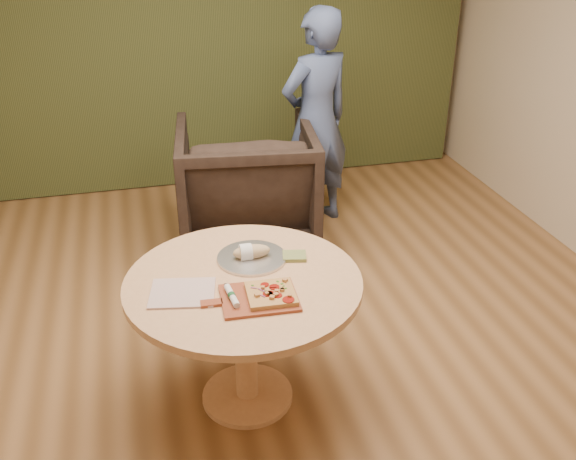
{
  "coord_description": "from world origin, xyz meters",
  "views": [
    {
      "loc": [
        -0.64,
        -2.76,
        2.41
      ],
      "look_at": [
        0.11,
        0.25,
        0.78
      ],
      "focal_mm": 40.0,
      "sensor_mm": 36.0,
      "label": 1
    }
  ],
  "objects_px": {
    "pizza_paddle": "(257,298)",
    "cutlery_roll": "(232,296)",
    "flatbread_pizza": "(271,294)",
    "armchair": "(247,179)",
    "pedestal_table": "(244,303)",
    "bread_roll": "(250,252)",
    "person_standing": "(316,121)",
    "serving_tray": "(252,258)"
  },
  "relations": [
    {
      "from": "serving_tray",
      "to": "bread_roll",
      "type": "xyz_separation_m",
      "value": [
        -0.01,
        0.0,
        0.04
      ]
    },
    {
      "from": "pizza_paddle",
      "to": "cutlery_roll",
      "type": "bearing_deg",
      "value": 175.37
    },
    {
      "from": "person_standing",
      "to": "armchair",
      "type": "bearing_deg",
      "value": -1.59
    },
    {
      "from": "pedestal_table",
      "to": "cutlery_roll",
      "type": "bearing_deg",
      "value": -115.95
    },
    {
      "from": "flatbread_pizza",
      "to": "armchair",
      "type": "relative_size",
      "value": 0.22
    },
    {
      "from": "armchair",
      "to": "person_standing",
      "type": "distance_m",
      "value": 0.72
    },
    {
      "from": "serving_tray",
      "to": "pedestal_table",
      "type": "bearing_deg",
      "value": -113.55
    },
    {
      "from": "pedestal_table",
      "to": "armchair",
      "type": "distance_m",
      "value": 1.8
    },
    {
      "from": "serving_tray",
      "to": "bread_roll",
      "type": "distance_m",
      "value": 0.04
    },
    {
      "from": "pedestal_table",
      "to": "serving_tray",
      "type": "xyz_separation_m",
      "value": [
        0.08,
        0.18,
        0.15
      ]
    },
    {
      "from": "armchair",
      "to": "cutlery_roll",
      "type": "bearing_deg",
      "value": 84.38
    },
    {
      "from": "pizza_paddle",
      "to": "cutlery_roll",
      "type": "xyz_separation_m",
      "value": [
        -0.11,
        0.01,
        0.02
      ]
    },
    {
      "from": "flatbread_pizza",
      "to": "bread_roll",
      "type": "relative_size",
      "value": 1.19
    },
    {
      "from": "pizza_paddle",
      "to": "cutlery_roll",
      "type": "height_order",
      "value": "cutlery_roll"
    },
    {
      "from": "cutlery_roll",
      "to": "bread_roll",
      "type": "xyz_separation_m",
      "value": [
        0.15,
        0.36,
        0.01
      ]
    },
    {
      "from": "flatbread_pizza",
      "to": "person_standing",
      "type": "height_order",
      "value": "person_standing"
    },
    {
      "from": "pizza_paddle",
      "to": "serving_tray",
      "type": "bearing_deg",
      "value": 85.07
    },
    {
      "from": "flatbread_pizza",
      "to": "pedestal_table",
      "type": "bearing_deg",
      "value": 116.07
    },
    {
      "from": "cutlery_roll",
      "to": "armchair",
      "type": "relative_size",
      "value": 0.19
    },
    {
      "from": "flatbread_pizza",
      "to": "person_standing",
      "type": "xyz_separation_m",
      "value": [
        0.85,
        2.16,
        0.08
      ]
    },
    {
      "from": "cutlery_roll",
      "to": "flatbread_pizza",
      "type": "bearing_deg",
      "value": -13.05
    },
    {
      "from": "serving_tray",
      "to": "bread_roll",
      "type": "relative_size",
      "value": 1.84
    },
    {
      "from": "cutlery_roll",
      "to": "bread_roll",
      "type": "distance_m",
      "value": 0.39
    },
    {
      "from": "serving_tray",
      "to": "person_standing",
      "type": "relative_size",
      "value": 0.21
    },
    {
      "from": "pizza_paddle",
      "to": "flatbread_pizza",
      "type": "relative_size",
      "value": 1.96
    },
    {
      "from": "pedestal_table",
      "to": "flatbread_pizza",
      "type": "bearing_deg",
      "value": -63.93
    },
    {
      "from": "flatbread_pizza",
      "to": "person_standing",
      "type": "distance_m",
      "value": 2.32
    },
    {
      "from": "pizza_paddle",
      "to": "serving_tray",
      "type": "distance_m",
      "value": 0.37
    },
    {
      "from": "pizza_paddle",
      "to": "person_standing",
      "type": "xyz_separation_m",
      "value": [
        0.92,
        2.15,
        0.1
      ]
    },
    {
      "from": "pizza_paddle",
      "to": "bread_roll",
      "type": "height_order",
      "value": "bread_roll"
    },
    {
      "from": "armchair",
      "to": "person_standing",
      "type": "relative_size",
      "value": 0.6
    },
    {
      "from": "pizza_paddle",
      "to": "flatbread_pizza",
      "type": "height_order",
      "value": "flatbread_pizza"
    },
    {
      "from": "pedestal_table",
      "to": "person_standing",
      "type": "distance_m",
      "value": 2.2
    },
    {
      "from": "flatbread_pizza",
      "to": "cutlery_roll",
      "type": "height_order",
      "value": "flatbread_pizza"
    },
    {
      "from": "pedestal_table",
      "to": "armchair",
      "type": "bearing_deg",
      "value": 78.81
    },
    {
      "from": "pizza_paddle",
      "to": "armchair",
      "type": "distance_m",
      "value": 1.99
    },
    {
      "from": "pedestal_table",
      "to": "flatbread_pizza",
      "type": "xyz_separation_m",
      "value": [
        0.1,
        -0.2,
        0.17
      ]
    },
    {
      "from": "pedestal_table",
      "to": "flatbread_pizza",
      "type": "height_order",
      "value": "flatbread_pizza"
    },
    {
      "from": "flatbread_pizza",
      "to": "cutlery_roll",
      "type": "bearing_deg",
      "value": 172.76
    },
    {
      "from": "cutlery_roll",
      "to": "bread_roll",
      "type": "relative_size",
      "value": 1.03
    },
    {
      "from": "pizza_paddle",
      "to": "armchair",
      "type": "relative_size",
      "value": 0.44
    },
    {
      "from": "flatbread_pizza",
      "to": "serving_tray",
      "type": "distance_m",
      "value": 0.38
    }
  ]
}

